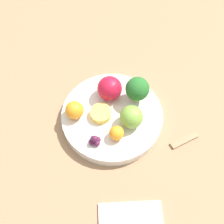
{
  "coord_description": "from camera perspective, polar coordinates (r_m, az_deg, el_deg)",
  "views": [
    {
      "loc": [
        -0.2,
        -0.32,
        0.69
      ],
      "look_at": [
        0.0,
        0.0,
        0.06
      ],
      "focal_mm": 50.0,
      "sensor_mm": 36.0,
      "label": 1
    }
  ],
  "objects": [
    {
      "name": "ground_plane",
      "position": [
        0.78,
        0.0,
        -2.15
      ],
      "size": [
        6.0,
        6.0,
        0.0
      ],
      "primitive_type": "plane",
      "color": "gray"
    },
    {
      "name": "table_surface",
      "position": [
        0.77,
        0.0,
        -1.79
      ],
      "size": [
        1.2,
        1.2,
        0.02
      ],
      "color": "#936D4C",
      "rests_on": "ground_plane"
    },
    {
      "name": "bowl",
      "position": [
        0.75,
        0.0,
        -0.92
      ],
      "size": [
        0.24,
        0.24,
        0.03
      ],
      "color": "silver",
      "rests_on": "table_surface"
    },
    {
      "name": "broccoli",
      "position": [
        0.73,
        4.66,
        4.19
      ],
      "size": [
        0.06,
        0.06,
        0.07
      ],
      "color": "#99C17A",
      "rests_on": "bowl"
    },
    {
      "name": "apple_red",
      "position": [
        0.71,
        3.57,
        -0.91
      ],
      "size": [
        0.05,
        0.05,
        0.05
      ],
      "color": "olive",
      "rests_on": "bowl"
    },
    {
      "name": "apple_green",
      "position": [
        0.75,
        -0.43,
        4.34
      ],
      "size": [
        0.06,
        0.06,
        0.06
      ],
      "color": "#B7142D",
      "rests_on": "bowl"
    },
    {
      "name": "orange_front",
      "position": [
        0.73,
        -6.88,
        0.34
      ],
      "size": [
        0.04,
        0.04,
        0.04
      ],
      "color": "orange",
      "rests_on": "bowl"
    },
    {
      "name": "orange_back",
      "position": [
        0.7,
        0.83,
        -3.88
      ],
      "size": [
        0.03,
        0.03,
        0.03
      ],
      "color": "orange",
      "rests_on": "bowl"
    },
    {
      "name": "grape_cluster",
      "position": [
        0.7,
        -3.16,
        -5.22
      ],
      "size": [
        0.03,
        0.03,
        0.03
      ],
      "color": "#511938",
      "rests_on": "bowl"
    },
    {
      "name": "small_cup",
      "position": [
        0.73,
        -2.07,
        -0.31
      ],
      "size": [
        0.05,
        0.05,
        0.02
      ],
      "color": "#F4CC4C",
      "rests_on": "bowl"
    },
    {
      "name": "spoon",
      "position": [
        0.76,
        13.04,
        -5.02
      ],
      "size": [
        0.07,
        0.02,
        0.01
      ],
      "color": "olive",
      "rests_on": "table_surface"
    }
  ]
}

